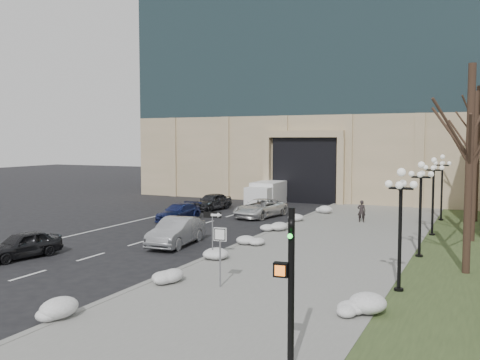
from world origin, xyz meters
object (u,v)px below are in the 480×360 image
object	(u,v)px
box_truck	(269,193)
lamppost_b	(421,196)
keep_sign	(220,244)
traffic_signal	(290,292)
lamppost_c	(433,186)
car_d	(260,208)
car_c	(178,212)
car_e	(212,202)
pedestrian	(362,211)
one_way_sign	(215,221)
lamppost_a	(400,213)
lamppost_d	(442,178)
car_a	(22,245)
car_b	(176,232)

from	to	relation	value
box_truck	lamppost_b	world-z (taller)	lamppost_b
keep_sign	lamppost_b	world-z (taller)	lamppost_b
traffic_signal	lamppost_c	distance (m)	21.35
car_d	lamppost_c	bearing A→B (deg)	-3.65
car_c	car_e	distance (m)	6.15
car_d	traffic_signal	xyz separation A→B (m)	(11.01, -24.29, 1.38)
pedestrian	keep_sign	size ratio (longest dim) A/B	0.63
car_c	box_truck	size ratio (longest dim) A/B	0.65
pedestrian	one_way_sign	xyz separation A→B (m)	(-3.78, -14.46, 1.10)
car_c	keep_sign	bearing A→B (deg)	-51.59
box_truck	lamppost_c	size ratio (longest dim) A/B	1.35
keep_sign	traffic_signal	distance (m)	7.62
car_e	lamppost_c	world-z (taller)	lamppost_c
car_c	lamppost_a	size ratio (longest dim) A/B	0.88
box_truck	pedestrian	bearing A→B (deg)	-39.30
box_truck	lamppost_d	xyz separation A→B (m)	(14.92, -4.36, 2.09)
car_a	pedestrian	xyz separation A→B (m)	(12.80, 17.67, 0.23)
car_c	keep_sign	xyz separation A→B (m)	(10.75, -14.44, 1.18)
lamppost_c	car_b	bearing A→B (deg)	-145.02
car_e	lamppost_a	xyz separation A→B (m)	(17.65, -18.11, 2.37)
one_way_sign	lamppost_b	distance (m)	10.02
car_e	lamppost_d	xyz separation A→B (m)	(17.65, 1.39, 2.37)
car_e	one_way_sign	world-z (taller)	one_way_sign
lamppost_d	lamppost_a	bearing A→B (deg)	-90.00
keep_sign	lamppost_a	distance (m)	6.92
keep_sign	traffic_signal	xyz separation A→B (m)	(4.91, -5.82, 0.27)
traffic_signal	lamppost_c	world-z (taller)	lamppost_c
box_truck	keep_sign	xyz separation A→B (m)	(8.57, -26.32, 0.81)
keep_sign	box_truck	bearing A→B (deg)	101.84
car_b	pedestrian	size ratio (longest dim) A/B	3.03
traffic_signal	lamppost_b	distance (m)	14.88
one_way_sign	car_e	bearing A→B (deg)	101.55
car_b	car_e	world-z (taller)	car_b
keep_sign	lamppost_d	bearing A→B (deg)	67.69
traffic_signal	lamppost_a	world-z (taller)	lamppost_a
one_way_sign	lamppost_c	distance (m)	14.36
keep_sign	lamppost_c	world-z (taller)	lamppost_c
car_d	lamppost_a	size ratio (longest dim) A/B	1.04
pedestrian	lamppost_b	size ratio (longest dim) A/B	0.32
lamppost_a	car_a	bearing A→B (deg)	-174.83
car_b	traffic_signal	xyz separation A→B (m)	(11.06, -12.54, 1.30)
traffic_signal	one_way_sign	bearing A→B (deg)	120.13
traffic_signal	lamppost_c	size ratio (longest dim) A/B	0.87
pedestrian	box_truck	world-z (taller)	box_truck
pedestrian	lamppost_c	xyz separation A→B (m)	(4.89, -3.07, 2.19)
car_e	lamppost_d	bearing A→B (deg)	11.95
pedestrian	box_truck	size ratio (longest dim) A/B	0.24
car_c	keep_sign	distance (m)	18.04
car_d	box_truck	world-z (taller)	box_truck
car_a	traffic_signal	size ratio (longest dim) A/B	0.93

